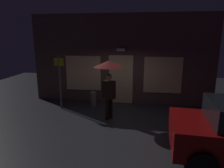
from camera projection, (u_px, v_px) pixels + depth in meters
name	position (u px, v px, depth m)	size (l,w,h in m)	color
ground_plane	(114.00, 121.00, 7.24)	(18.00, 18.00, 0.00)	#2D2D33
building_facade	(121.00, 60.00, 9.04)	(8.20, 0.48, 4.00)	brown
person_with_umbrella	(109.00, 74.00, 7.10)	(1.09, 1.09, 2.17)	black
street_sign_post	(60.00, 79.00, 8.26)	(0.40, 0.07, 2.25)	#595B60
sidewalk_bollard	(93.00, 99.00, 8.83)	(0.26, 0.26, 0.63)	slate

